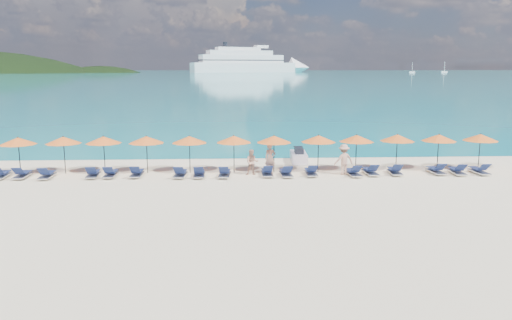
{
  "coord_description": "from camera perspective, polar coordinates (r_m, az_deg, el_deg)",
  "views": [
    {
      "loc": [
        -1.36,
        -24.08,
        6.26
      ],
      "look_at": [
        0.0,
        3.0,
        1.2
      ],
      "focal_mm": 35.0,
      "sensor_mm": 36.0,
      "label": 1
    }
  ],
  "objects": [
    {
      "name": "lounger_6",
      "position": [
        29.07,
        -8.64,
        -1.51
      ],
      "size": [
        0.72,
        1.73,
        0.66
      ],
      "rotation": [
        0.0,
        0.0,
        -0.06
      ],
      "color": "silver",
      "rests_on": "ground"
    },
    {
      "name": "beachgoer_c",
      "position": [
        29.82,
        10.0,
        0.06
      ],
      "size": [
        1.26,
        0.8,
        1.81
      ],
      "primitive_type": "imported",
      "rotation": [
        0.0,
        0.0,
        3.37
      ],
      "color": "tan",
      "rests_on": "ground"
    },
    {
      "name": "sea",
      "position": [
        684.11,
        -2.8,
        10.03
      ],
      "size": [
        1600.0,
        1300.0,
        0.01
      ],
      "primitive_type": "cube",
      "color": "#1FA9B2",
      "rests_on": "ground"
    },
    {
      "name": "lounger_4",
      "position": [
        29.96,
        -16.29,
        -1.46
      ],
      "size": [
        0.64,
        1.71,
        0.66
      ],
      "rotation": [
        0.0,
        0.0,
        0.01
      ],
      "color": "silver",
      "rests_on": "ground"
    },
    {
      "name": "lounger_16",
      "position": [
        31.81,
        22.0,
        -1.13
      ],
      "size": [
        0.72,
        1.73,
        0.66
      ],
      "rotation": [
        0.0,
        0.0,
        -0.06
      ],
      "color": "silver",
      "rests_on": "ground"
    },
    {
      "name": "lounger_2",
      "position": [
        30.84,
        -22.79,
        -1.53
      ],
      "size": [
        0.68,
        1.72,
        0.66
      ],
      "rotation": [
        0.0,
        0.0,
        0.04
      ],
      "color": "silver",
      "rests_on": "ground"
    },
    {
      "name": "umbrella_6",
      "position": [
        29.85,
        2.07,
        2.39
      ],
      "size": [
        2.1,
        2.1,
        2.28
      ],
      "color": "black",
      "rests_on": "ground"
    },
    {
      "name": "lounger_5",
      "position": [
        29.67,
        -13.45,
        -1.44
      ],
      "size": [
        0.62,
        1.7,
        0.66
      ],
      "rotation": [
        0.0,
        0.0,
        -0.0
      ],
      "color": "silver",
      "rests_on": "ground"
    },
    {
      "name": "lounger_13",
      "position": [
        30.13,
        12.95,
        -1.24
      ],
      "size": [
        0.68,
        1.72,
        0.66
      ],
      "rotation": [
        0.0,
        0.0,
        0.04
      ],
      "color": "silver",
      "rests_on": "ground"
    },
    {
      "name": "ground",
      "position": [
        24.92,
        0.35,
        -3.98
      ],
      "size": [
        1400.0,
        1400.0,
        0.0
      ],
      "primitive_type": "plane",
      "color": "beige"
    },
    {
      "name": "umbrella_11",
      "position": [
        33.55,
        24.28,
        2.37
      ],
      "size": [
        2.1,
        2.1,
        2.28
      ],
      "color": "black",
      "rests_on": "ground"
    },
    {
      "name": "lounger_1",
      "position": [
        31.5,
        -25.16,
        -1.47
      ],
      "size": [
        0.65,
        1.71,
        0.66
      ],
      "rotation": [
        0.0,
        0.0,
        0.02
      ],
      "color": "silver",
      "rests_on": "ground"
    },
    {
      "name": "lounger_10",
      "position": [
        29.01,
        3.44,
        -1.43
      ],
      "size": [
        0.69,
        1.73,
        0.66
      ],
      "rotation": [
        0.0,
        0.0,
        0.04
      ],
      "color": "silver",
      "rests_on": "ground"
    },
    {
      "name": "lounger_0",
      "position": [
        31.96,
        -27.1,
        -1.47
      ],
      "size": [
        0.74,
        1.74,
        0.66
      ],
      "rotation": [
        0.0,
        0.0,
        0.07
      ],
      "color": "silver",
      "rests_on": "ground"
    },
    {
      "name": "umbrella_7",
      "position": [
        30.25,
        7.16,
        2.42
      ],
      "size": [
        2.1,
        2.1,
        2.28
      ],
      "color": "black",
      "rests_on": "ground"
    },
    {
      "name": "umbrella_2",
      "position": [
        30.9,
        -17.04,
        2.21
      ],
      "size": [
        2.1,
        2.1,
        2.28
      ],
      "color": "black",
      "rests_on": "ground"
    },
    {
      "name": "lounger_9",
      "position": [
        29.06,
        1.27,
        -1.4
      ],
      "size": [
        0.64,
        1.71,
        0.66
      ],
      "rotation": [
        0.0,
        0.0,
        0.01
      ],
      "color": "silver",
      "rests_on": "ground"
    },
    {
      "name": "umbrella_1",
      "position": [
        31.58,
        -21.16,
        2.13
      ],
      "size": [
        2.1,
        2.1,
        2.28
      ],
      "color": "black",
      "rests_on": "ground"
    },
    {
      "name": "umbrella_10",
      "position": [
        32.42,
        20.18,
        2.4
      ],
      "size": [
        2.1,
        2.1,
        2.28
      ],
      "color": "black",
      "rests_on": "ground"
    },
    {
      "name": "sailboat_far",
      "position": [
        605.02,
        20.71,
        9.43
      ],
      "size": [
        6.87,
        2.29,
        12.6
      ],
      "color": "silver",
      "rests_on": "ground"
    },
    {
      "name": "lounger_17",
      "position": [
        32.44,
        24.16,
        -1.07
      ],
      "size": [
        0.7,
        1.73,
        0.66
      ],
      "rotation": [
        0.0,
        0.0,
        0.05
      ],
      "color": "silver",
      "rests_on": "ground"
    },
    {
      "name": "jetski",
      "position": [
        33.47,
        4.9,
        0.43
      ],
      "size": [
        1.14,
        2.72,
        0.95
      ],
      "rotation": [
        0.0,
        0.0,
        -0.05
      ],
      "color": "silver",
      "rests_on": "ground"
    },
    {
      "name": "lounger_12",
      "position": [
        29.64,
        11.06,
        -1.36
      ],
      "size": [
        0.76,
        1.75,
        0.66
      ],
      "rotation": [
        0.0,
        0.0,
        0.08
      ],
      "color": "silver",
      "rests_on": "ground"
    },
    {
      "name": "lounger_3",
      "position": [
        30.17,
        -18.13,
        -1.48
      ],
      "size": [
        0.77,
        1.75,
        0.66
      ],
      "rotation": [
        0.0,
        0.0,
        0.09
      ],
      "color": "silver",
      "rests_on": "ground"
    },
    {
      "name": "sailboat_near",
      "position": [
        578.61,
        17.4,
        9.59
      ],
      "size": [
        6.23,
        2.08,
        11.43
      ],
      "color": "silver",
      "rests_on": "ground"
    },
    {
      "name": "lounger_11",
      "position": [
        29.36,
        6.3,
        -1.34
      ],
      "size": [
        0.63,
        1.7,
        0.66
      ],
      "rotation": [
        0.0,
        0.0,
        -0.0
      ],
      "color": "silver",
      "rests_on": "ground"
    },
    {
      "name": "umbrella_3",
      "position": [
        30.34,
        -12.42,
        2.28
      ],
      "size": [
        2.1,
        2.1,
        2.28
      ],
      "color": "black",
      "rests_on": "ground"
    },
    {
      "name": "umbrella_8",
      "position": [
        30.79,
        11.43,
        2.44
      ],
      "size": [
        2.1,
        2.1,
        2.28
      ],
      "color": "black",
      "rests_on": "ground"
    },
    {
      "name": "lounger_8",
      "position": [
        28.87,
        -3.61,
        -1.5
      ],
      "size": [
        0.75,
        1.74,
        0.66
      ],
      "rotation": [
        0.0,
        0.0,
        -0.07
      ],
      "color": "silver",
      "rests_on": "ground"
    },
    {
      "name": "umbrella_9",
      "position": [
        31.61,
        15.85,
        2.45
      ],
      "size": [
        2.1,
        2.1,
        2.28
      ],
      "color": "black",
      "rests_on": "ground"
    },
    {
      "name": "lounger_14",
      "position": [
        30.6,
        15.58,
        -1.18
      ],
      "size": [
        0.74,
        1.74,
        0.66
      ],
      "rotation": [
        0.0,
        0.0,
        -0.07
      ],
      "color": "silver",
      "rests_on": "ground"
    },
    {
      "name": "lounger_15",
      "position": [
        31.54,
        19.89,
        -1.08
      ],
      "size": [
        0.71,
        1.73,
        0.66
      ],
      "rotation": [
        0.0,
        0.0,
        0.05
      ],
      "color": "silver",
      "rests_on": "ground"
    },
    {
      "name": "beachgoer_b",
      "position": [
        29.25,
        -0.45,
        -0.26
      ],
      "size": [
        0.78,
        0.5,
        1.53
      ],
      "primitive_type": "imported",
      "rotation": [
        0.0,
        0.0,
        -0.09
      ],
      "color": "tan",
      "rests_on": "ground"
    },
    {
      "name": "cruise_ship",
      "position": [
        612.16,
        -0.23,
        11.01
      ],
      "size": [
        151.15,
        70.76,
        42.13
      ],
      "rotation": [
        0.0,
        0.0,
        0.32
      ],
      "color": "silver",
      "rests_on": "ground"
    },
    {
      "name": "lounger_7",
      "position": [
        28.94,
        -6.52,
        -1.52
      ],
      "size": [
        0.64,
        1.71,
        0.66
      ],
      "rotation": [
        0.0,
        0.0,
        0.01
      ],
      "color": "silver",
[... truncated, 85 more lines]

